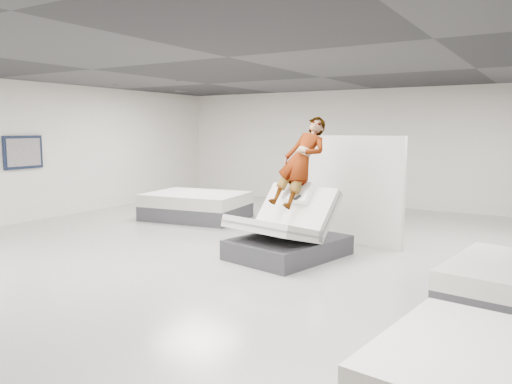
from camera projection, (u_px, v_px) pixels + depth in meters
room at (228, 163)px, 7.73m from camera, size 14.00×14.04×3.20m
hero_bed at (287, 235)px, 8.26m from camera, size 1.74×2.09×1.25m
person at (300, 182)px, 8.40m from camera, size 0.95×1.76×1.15m
remote at (297, 197)px, 8.02m from camera, size 0.08×0.15×0.08m
divider_panel at (349, 189)px, 9.29m from camera, size 2.17×0.57×2.00m
flat_bed_right_near at (474, 379)px, 3.78m from camera, size 1.56×1.95×0.49m
flat_bed_left_far at (196, 206)px, 11.83m from camera, size 2.44×1.96×0.61m
wall_poster at (23, 152)px, 11.21m from camera, size 0.06×0.95×0.75m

